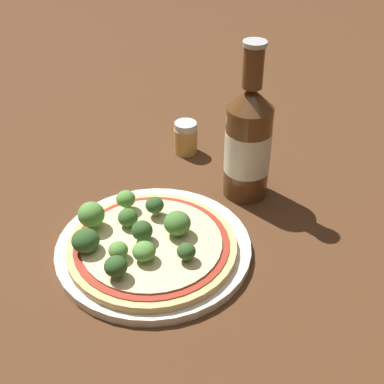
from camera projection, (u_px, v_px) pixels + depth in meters
ground_plane at (162, 253)px, 0.71m from camera, size 3.00×3.00×0.00m
plate at (154, 248)px, 0.71m from camera, size 0.26×0.26×0.01m
pizza at (151, 243)px, 0.70m from camera, size 0.22×0.22×0.01m
broccoli_floret_0 at (126, 199)px, 0.73m from camera, size 0.03×0.03×0.03m
broccoli_floret_1 at (155, 205)px, 0.72m from camera, size 0.03×0.03×0.03m
broccoli_floret_2 at (118, 250)px, 0.66m from camera, size 0.02×0.02×0.02m
broccoli_floret_3 at (91, 215)px, 0.70m from camera, size 0.04×0.04×0.04m
broccoli_floret_4 at (144, 251)px, 0.65m from camera, size 0.03×0.03×0.02m
broccoli_floret_5 at (186, 251)px, 0.65m from camera, size 0.02×0.02×0.02m
broccoli_floret_6 at (179, 225)px, 0.69m from camera, size 0.04×0.04×0.03m
broccoli_floret_7 at (128, 218)px, 0.71m from camera, size 0.03×0.03×0.03m
broccoli_floret_8 at (142, 231)px, 0.68m from camera, size 0.03×0.03×0.03m
broccoli_floret_9 at (116, 266)px, 0.63m from camera, size 0.03×0.03×0.03m
broccoli_floret_10 at (86, 241)px, 0.67m from camera, size 0.04×0.04×0.03m
beer_bottle at (248, 142)px, 0.77m from camera, size 0.07×0.07×0.24m
pepper_shaker at (186, 138)px, 0.90m from camera, size 0.04×0.04×0.06m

